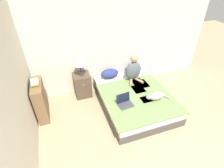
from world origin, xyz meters
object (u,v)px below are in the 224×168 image
pillow_far (133,69)px  person_sitting (133,70)px  table_lamp (80,62)px  book_stack_top (35,83)px  pillow_near (110,73)px  laptop_open (125,103)px  cat_tabby (156,96)px  nightstand (82,85)px  bed (134,99)px  bookshelf (40,100)px

pillow_far → person_sitting: bearing=-115.6°
table_lamp → book_stack_top: (-1.03, -0.45, -0.08)m
pillow_near → pillow_far: 0.70m
pillow_near → laptop_open: (-0.04, -1.16, -0.07)m
person_sitting → book_stack_top: size_ratio=2.92×
person_sitting → laptop_open: 1.05m
cat_tabby → person_sitting: bearing=-81.1°
pillow_far → nightstand: (-1.46, -0.03, -0.18)m
bed → cat_tabby: (0.34, -0.38, 0.29)m
person_sitting → laptop_open: person_sitting is taller
pillow_far → bookshelf: size_ratio=0.55×
bookshelf → table_lamp: bearing=23.6°
pillow_far → nightstand: nightstand is taller
nightstand → person_sitting: bearing=-12.3°
cat_tabby → book_stack_top: size_ratio=2.32×
pillow_far → cat_tabby: bearing=-90.4°
pillow_far → book_stack_top: bearing=-169.0°
cat_tabby → nightstand: nightstand is taller
table_lamp → bookshelf: bearing=-156.4°
pillow_near → book_stack_top: book_stack_top is taller
pillow_near → laptop_open: pillow_near is taller
laptop_open → table_lamp: bearing=116.0°
pillow_far → pillow_near: bearing=180.0°
person_sitting → bookshelf: size_ratio=0.82×
bed → pillow_far: 0.97m
pillow_far → bookshelf: bookshelf is taller
cat_tabby → bed: bearing=-48.5°
bookshelf → pillow_near: bearing=15.0°
pillow_far → bookshelf: (-2.48, -0.48, -0.06)m
table_lamp → bookshelf: 1.26m
pillow_near → cat_tabby: size_ratio=0.84×
bed → cat_tabby: 0.59m
laptop_open → table_lamp: 1.46m
laptop_open → nightstand: bearing=116.1°
pillow_near → person_sitting: (0.54, -0.32, 0.19)m
bed → person_sitting: bearing=69.8°
cat_tabby → laptop_open: 0.73m
pillow_near → nightstand: (-0.76, -0.03, -0.18)m
bed → cat_tabby: bearing=-48.5°
bed → bookshelf: size_ratio=2.31×
table_lamp → bookshelf: table_lamp is taller
pillow_far → book_stack_top: (-2.49, -0.48, 0.43)m
bed → book_stack_top: size_ratio=8.22×
laptop_open → nightstand: size_ratio=0.55×
bed → nightstand: (-1.11, 0.81, 0.13)m
cat_tabby → bookshelf: size_ratio=0.65×
pillow_near → book_stack_top: size_ratio=1.94×
laptop_open → book_stack_top: (-1.75, 0.67, 0.49)m
bed → pillow_far: pillow_far is taller
pillow_far → table_lamp: (-1.46, -0.03, 0.51)m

